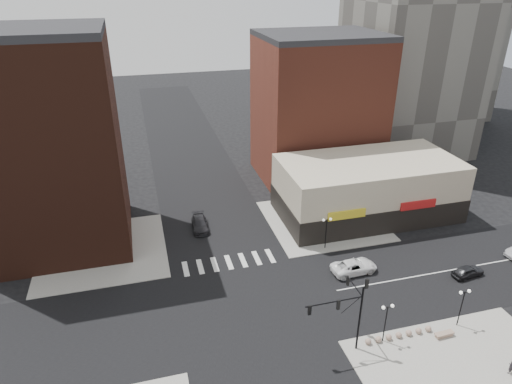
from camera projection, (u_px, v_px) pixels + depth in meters
name	position (u px, v px, depth m)	size (l,w,h in m)	color
ground	(247.00, 307.00, 46.67)	(240.00, 240.00, 0.00)	black
road_ew	(247.00, 307.00, 46.67)	(200.00, 14.00, 0.02)	black
road_ns	(247.00, 307.00, 46.67)	(14.00, 200.00, 0.02)	black
sidewalk_nw	(103.00, 251.00, 55.81)	(15.00, 15.00, 0.12)	gray
sidewalk_ne	(323.00, 220.00, 62.62)	(15.00, 15.00, 0.12)	gray
sidewalk_se	(472.00, 380.00, 38.26)	(18.00, 14.00, 0.12)	gray
building_nw	(48.00, 148.00, 52.76)	(16.00, 15.00, 25.00)	#3A1B12
building_ne_midrise	(317.00, 111.00, 71.87)	(18.00, 15.00, 22.00)	brown
building_ne_row	(367.00, 192.00, 63.15)	(24.20, 12.20, 8.00)	#C0B298
traffic_signal	(349.00, 305.00, 39.40)	(5.59, 3.09, 7.77)	black
street_lamp_se_a	(387.00, 314.00, 40.87)	(1.22, 0.32, 4.16)	black
street_lamp_se_b	(463.00, 299.00, 42.75)	(1.22, 0.32, 4.16)	black
street_lamp_ne	(327.00, 226.00, 54.98)	(1.22, 0.32, 4.16)	black
bollard_row	(399.00, 335.00, 42.52)	(6.87, 0.57, 0.57)	gray
white_suv	(354.00, 267.00, 51.74)	(2.46, 5.33, 1.48)	white
dark_sedan_east	(468.00, 271.00, 51.10)	(1.53, 3.79, 1.29)	black
dark_sedan_north	(200.00, 224.00, 60.46)	(1.99, 4.90, 1.42)	black
pedestrian	(512.00, 365.00, 38.54)	(0.62, 0.40, 1.69)	#252227
stone_bench	(444.00, 334.00, 42.66)	(1.90, 0.65, 0.44)	gray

